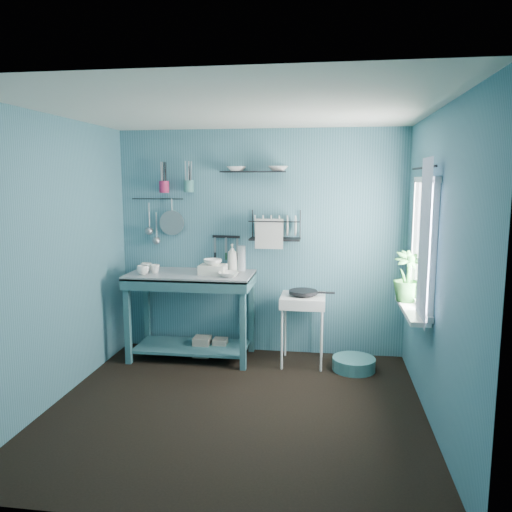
# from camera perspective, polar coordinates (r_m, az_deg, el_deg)

# --- Properties ---
(floor) EXTENTS (3.20, 3.20, 0.00)m
(floor) POSITION_cam_1_polar(r_m,az_deg,el_deg) (4.50, -2.28, -16.94)
(floor) COLOR black
(floor) RESTS_ON ground
(ceiling) EXTENTS (3.20, 3.20, 0.00)m
(ceiling) POSITION_cam_1_polar(r_m,az_deg,el_deg) (4.10, -2.50, 16.42)
(ceiling) COLOR silver
(ceiling) RESTS_ON ground
(wall_back) EXTENTS (3.20, 0.00, 3.20)m
(wall_back) POSITION_cam_1_polar(r_m,az_deg,el_deg) (5.59, 0.45, 1.52)
(wall_back) COLOR #3D6F7D
(wall_back) RESTS_ON ground
(wall_front) EXTENTS (3.20, 0.00, 3.20)m
(wall_front) POSITION_cam_1_polar(r_m,az_deg,el_deg) (2.69, -8.31, -6.42)
(wall_front) COLOR #3D6F7D
(wall_front) RESTS_ON ground
(wall_left) EXTENTS (0.00, 3.00, 3.00)m
(wall_left) POSITION_cam_1_polar(r_m,az_deg,el_deg) (4.69, -22.00, -0.51)
(wall_left) COLOR #3D6F7D
(wall_left) RESTS_ON ground
(wall_right) EXTENTS (0.00, 3.00, 3.00)m
(wall_right) POSITION_cam_1_polar(r_m,az_deg,el_deg) (4.14, 19.95, -1.54)
(wall_right) COLOR #3D6F7D
(wall_right) RESTS_ON ground
(work_counter) EXTENTS (1.41, 0.83, 0.95)m
(work_counter) POSITION_cam_1_polar(r_m,az_deg,el_deg) (5.55, -7.37, -6.76)
(work_counter) COLOR #305F66
(work_counter) RESTS_ON floor
(mug_left) EXTENTS (0.12, 0.12, 0.10)m
(mug_left) POSITION_cam_1_polar(r_m,az_deg,el_deg) (5.44, -12.81, -1.58)
(mug_left) COLOR white
(mug_left) RESTS_ON work_counter
(mug_mid) EXTENTS (0.14, 0.14, 0.09)m
(mug_mid) POSITION_cam_1_polar(r_m,az_deg,el_deg) (5.50, -11.46, -1.45)
(mug_mid) COLOR white
(mug_mid) RESTS_ON work_counter
(mug_right) EXTENTS (0.17, 0.17, 0.10)m
(mug_right) POSITION_cam_1_polar(r_m,az_deg,el_deg) (5.59, -12.42, -1.29)
(mug_right) COLOR white
(mug_right) RESTS_ON work_counter
(wash_tub) EXTENTS (0.28, 0.22, 0.10)m
(wash_tub) POSITION_cam_1_polar(r_m,az_deg,el_deg) (5.36, -4.96, -1.54)
(wash_tub) COLOR silver
(wash_tub) RESTS_ON work_counter
(tub_bowl) EXTENTS (0.20, 0.19, 0.06)m
(tub_bowl) POSITION_cam_1_polar(r_m,az_deg,el_deg) (5.34, -4.97, -0.69)
(tub_bowl) COLOR white
(tub_bowl) RESTS_ON wash_tub
(soap_bottle) EXTENTS (0.11, 0.12, 0.30)m
(soap_bottle) POSITION_cam_1_polar(r_m,az_deg,el_deg) (5.52, -2.73, -0.17)
(soap_bottle) COLOR silver
(soap_bottle) RESTS_ON work_counter
(water_bottle) EXTENTS (0.09, 0.09, 0.28)m
(water_bottle) POSITION_cam_1_polar(r_m,az_deg,el_deg) (5.52, -1.67, -0.25)
(water_bottle) COLOR #A4AEB6
(water_bottle) RESTS_ON work_counter
(counter_bowl) EXTENTS (0.22, 0.22, 0.05)m
(counter_bowl) POSITION_cam_1_polar(r_m,az_deg,el_deg) (5.19, -3.13, -2.10)
(counter_bowl) COLOR white
(counter_bowl) RESTS_ON work_counter
(hotplate_stand) EXTENTS (0.51, 0.51, 0.74)m
(hotplate_stand) POSITION_cam_1_polar(r_m,az_deg,el_deg) (5.38, 5.35, -8.37)
(hotplate_stand) COLOR white
(hotplate_stand) RESTS_ON floor
(frying_pan) EXTENTS (0.30, 0.30, 0.03)m
(frying_pan) POSITION_cam_1_polar(r_m,az_deg,el_deg) (5.28, 5.41, -4.12)
(frying_pan) COLOR black
(frying_pan) RESTS_ON hotplate_stand
(knife_strip) EXTENTS (0.32, 0.05, 0.03)m
(knife_strip) POSITION_cam_1_polar(r_m,az_deg,el_deg) (5.61, -3.43, 2.22)
(knife_strip) COLOR black
(knife_strip) RESTS_ON wall_back
(dish_rack) EXTENTS (0.57, 0.28, 0.32)m
(dish_rack) POSITION_cam_1_polar(r_m,az_deg,el_deg) (5.41, 2.20, 3.52)
(dish_rack) COLOR black
(dish_rack) RESTS_ON wall_back
(upper_shelf) EXTENTS (0.72, 0.29, 0.01)m
(upper_shelf) POSITION_cam_1_polar(r_m,az_deg,el_deg) (5.45, -0.39, 9.61)
(upper_shelf) COLOR black
(upper_shelf) RESTS_ON wall_back
(shelf_bowl_left) EXTENTS (0.23, 0.23, 0.05)m
(shelf_bowl_left) POSITION_cam_1_polar(r_m,az_deg,el_deg) (5.48, -2.23, 9.52)
(shelf_bowl_left) COLOR white
(shelf_bowl_left) RESTS_ON upper_shelf
(shelf_bowl_right) EXTENTS (0.23, 0.23, 0.05)m
(shelf_bowl_right) POSITION_cam_1_polar(r_m,az_deg,el_deg) (5.42, 2.54, 10.27)
(shelf_bowl_right) COLOR white
(shelf_bowl_right) RESTS_ON upper_shelf
(utensil_cup_magenta) EXTENTS (0.11, 0.11, 0.13)m
(utensil_cup_magenta) POSITION_cam_1_polar(r_m,az_deg,el_deg) (5.71, -10.46, 7.78)
(utensil_cup_magenta) COLOR #A41E4A
(utensil_cup_magenta) RESTS_ON wall_back
(utensil_cup_teal) EXTENTS (0.11, 0.11, 0.13)m
(utensil_cup_teal) POSITION_cam_1_polar(r_m,az_deg,el_deg) (5.63, -7.70, 7.91)
(utensil_cup_teal) COLOR #3C7D77
(utensil_cup_teal) RESTS_ON wall_back
(colander) EXTENTS (0.28, 0.03, 0.28)m
(colander) POSITION_cam_1_polar(r_m,az_deg,el_deg) (5.74, -9.59, 3.76)
(colander) COLOR #909497
(colander) RESTS_ON wall_back
(ladle_outer) EXTENTS (0.01, 0.01, 0.30)m
(ladle_outer) POSITION_cam_1_polar(r_m,az_deg,el_deg) (5.83, -12.12, 4.49)
(ladle_outer) COLOR #909497
(ladle_outer) RESTS_ON wall_back
(ladle_inner) EXTENTS (0.01, 0.01, 0.30)m
(ladle_inner) POSITION_cam_1_polar(r_m,az_deg,el_deg) (5.81, -11.32, 3.42)
(ladle_inner) COLOR #909497
(ladle_inner) RESTS_ON wall_back
(hook_rail) EXTENTS (0.60, 0.01, 0.01)m
(hook_rail) POSITION_cam_1_polar(r_m,az_deg,el_deg) (5.79, -11.19, 6.43)
(hook_rail) COLOR black
(hook_rail) RESTS_ON wall_back
(window_glass) EXTENTS (0.00, 1.10, 1.10)m
(window_glass) POSITION_cam_1_polar(r_m,az_deg,el_deg) (4.55, 18.74, 1.32)
(window_glass) COLOR white
(window_glass) RESTS_ON wall_right
(windowsill) EXTENTS (0.16, 0.95, 0.04)m
(windowsill) POSITION_cam_1_polar(r_m,az_deg,el_deg) (4.65, 17.34, -5.89)
(windowsill) COLOR white
(windowsill) RESTS_ON wall_right
(curtain) EXTENTS (0.00, 1.35, 1.35)m
(curtain) POSITION_cam_1_polar(r_m,az_deg,el_deg) (4.24, 18.63, 1.49)
(curtain) COLOR silver
(curtain) RESTS_ON wall_right
(curtain_rod) EXTENTS (0.02, 1.05, 0.02)m
(curtain_rod) POSITION_cam_1_polar(r_m,az_deg,el_deg) (4.51, 18.57, 9.54)
(curtain_rod) COLOR black
(curtain_rod) RESTS_ON wall_right
(potted_plant) EXTENTS (0.34, 0.34, 0.47)m
(potted_plant) POSITION_cam_1_polar(r_m,az_deg,el_deg) (4.82, 16.89, -2.25)
(potted_plant) COLOR #2C702E
(potted_plant) RESTS_ON windowsill
(storage_tin_large) EXTENTS (0.18, 0.18, 0.22)m
(storage_tin_large) POSITION_cam_1_polar(r_m,az_deg,el_deg) (5.68, -6.17, -10.23)
(storage_tin_large) COLOR gray
(storage_tin_large) RESTS_ON floor
(storage_tin_small) EXTENTS (0.15, 0.15, 0.20)m
(storage_tin_small) POSITION_cam_1_polar(r_m,az_deg,el_deg) (5.67, -4.10, -10.36)
(storage_tin_small) COLOR gray
(storage_tin_small) RESTS_ON floor
(floor_basin) EXTENTS (0.44, 0.44, 0.13)m
(floor_basin) POSITION_cam_1_polar(r_m,az_deg,el_deg) (5.37, 11.11, -12.01)
(floor_basin) COLOR teal
(floor_basin) RESTS_ON floor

